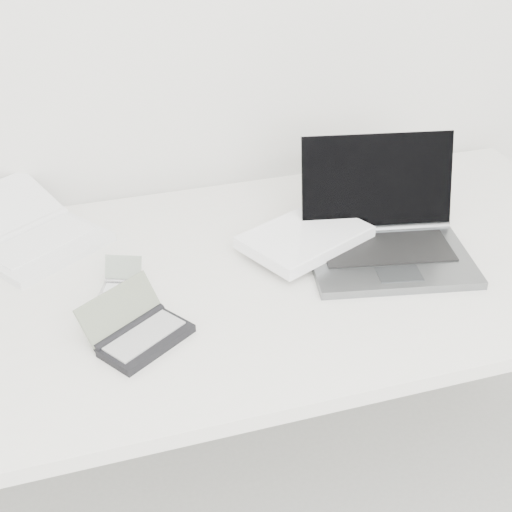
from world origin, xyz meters
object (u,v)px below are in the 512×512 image
object	(u,v)px
desk	(264,287)
laptop_large	(356,237)
netbook_open_white	(32,236)
palmtop_charcoal	(139,332)

from	to	relation	value
desk	laptop_large	world-z (taller)	laptop_large
netbook_open_white	palmtop_charcoal	size ratio (longest dim) A/B	1.92
desk	netbook_open_white	distance (m)	0.52
desk	laptop_large	size ratio (longest dim) A/B	3.20
laptop_large	netbook_open_white	bearing A→B (deg)	171.22
laptop_large	palmtop_charcoal	xyz separation A→B (m)	(-0.49, -0.16, -0.02)
laptop_large	palmtop_charcoal	size ratio (longest dim) A/B	2.39
desk	palmtop_charcoal	world-z (taller)	palmtop_charcoal
desk	netbook_open_white	xyz separation A→B (m)	(-0.45, 0.24, 0.07)
netbook_open_white	palmtop_charcoal	bearing A→B (deg)	-101.23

